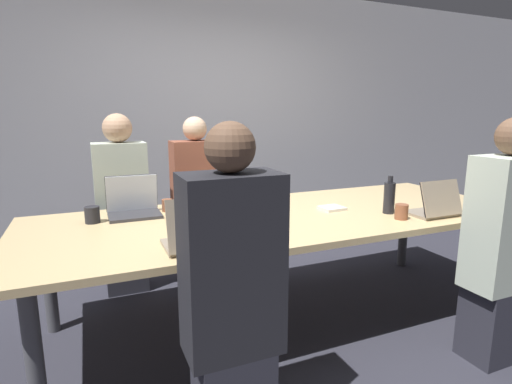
% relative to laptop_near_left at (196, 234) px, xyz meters
% --- Properties ---
extents(ground_plane, '(24.00, 24.00, 0.00)m').
position_rel_laptop_near_left_xyz_m(ground_plane, '(0.73, 0.45, -0.84)').
color(ground_plane, '#2D2D38').
extents(curtain_wall, '(12.00, 0.06, 2.80)m').
position_rel_laptop_near_left_xyz_m(curtain_wall, '(0.73, 2.51, 0.56)').
color(curtain_wall, '#ADADB2').
rests_on(curtain_wall, ground_plane).
extents(conference_table, '(3.35, 1.25, 0.76)m').
position_rel_laptop_near_left_xyz_m(conference_table, '(0.73, 0.45, -0.14)').
color(conference_table, '#D6B77F').
rests_on(conference_table, ground_plane).
extents(laptop_near_left, '(0.31, 0.27, 0.28)m').
position_rel_laptop_near_left_xyz_m(laptop_near_left, '(0.00, 0.00, 0.00)').
color(laptop_near_left, gray).
rests_on(laptop_near_left, conference_table).
extents(person_near_left, '(0.40, 0.24, 1.41)m').
position_rel_laptop_near_left_xyz_m(person_near_left, '(0.03, -0.44, -0.15)').
color(person_near_left, '#2D2D38').
rests_on(person_near_left, ground_plane).
extents(cup_near_left, '(0.09, 0.09, 0.08)m').
position_rel_laptop_near_left_xyz_m(cup_near_left, '(0.24, 0.03, -0.04)').
color(cup_near_left, brown).
rests_on(cup_near_left, conference_table).
extents(laptop_far_midleft, '(0.36, 0.24, 0.24)m').
position_rel_laptop_near_left_xyz_m(laptop_far_midleft, '(0.28, 0.91, -0.01)').
color(laptop_far_midleft, '#B7B7BC').
rests_on(laptop_far_midleft, conference_table).
extents(person_far_midleft, '(0.40, 0.24, 1.41)m').
position_rel_laptop_near_left_xyz_m(person_far_midleft, '(0.35, 1.34, -0.16)').
color(person_far_midleft, '#2D2D38').
rests_on(person_far_midleft, ground_plane).
extents(cup_far_midleft, '(0.07, 0.07, 0.08)m').
position_rel_laptop_near_left_xyz_m(cup_far_midleft, '(0.01, 0.85, -0.04)').
color(cup_far_midleft, brown).
rests_on(cup_far_midleft, conference_table).
extents(laptop_far_left, '(0.34, 0.26, 0.27)m').
position_rel_laptop_near_left_xyz_m(laptop_far_left, '(-0.21, 0.84, -0.00)').
color(laptop_far_left, '#333338').
rests_on(laptop_far_left, conference_table).
extents(person_far_left, '(0.40, 0.24, 1.43)m').
position_rel_laptop_near_left_xyz_m(person_far_left, '(-0.24, 1.37, -0.14)').
color(person_far_left, '#2D2D38').
rests_on(person_far_left, ground_plane).
extents(cup_far_left, '(0.09, 0.09, 0.10)m').
position_rel_laptop_near_left_xyz_m(cup_far_left, '(-0.47, 0.74, -0.03)').
color(cup_far_left, '#232328').
rests_on(cup_far_left, conference_table).
extents(bottle_far_left, '(0.07, 0.07, 0.23)m').
position_rel_laptop_near_left_xyz_m(bottle_far_left, '(0.08, 0.64, 0.02)').
color(bottle_far_left, '#ADD1E0').
rests_on(bottle_far_left, conference_table).
extents(laptop_near_right, '(0.31, 0.24, 0.24)m').
position_rel_laptop_near_left_xyz_m(laptop_near_right, '(1.63, 0.02, -0.01)').
color(laptop_near_right, gray).
rests_on(laptop_near_right, conference_table).
extents(person_near_right, '(0.40, 0.24, 1.42)m').
position_rel_laptop_near_left_xyz_m(person_near_right, '(1.66, -0.45, -0.15)').
color(person_near_right, '#2D2D38').
rests_on(person_near_right, ground_plane).
extents(cup_near_right, '(0.08, 0.08, 0.10)m').
position_rel_laptop_near_left_xyz_m(cup_near_right, '(1.37, 0.05, -0.03)').
color(cup_near_right, brown).
rests_on(cup_near_right, conference_table).
extents(bottle_near_right, '(0.08, 0.08, 0.26)m').
position_rel_laptop_near_left_xyz_m(bottle_near_right, '(1.40, 0.20, 0.03)').
color(bottle_near_right, black).
rests_on(bottle_near_right, conference_table).
extents(stapler, '(0.10, 0.16, 0.05)m').
position_rel_laptop_near_left_xyz_m(stapler, '(0.67, 0.41, -0.05)').
color(stapler, black).
rests_on(stapler, conference_table).
extents(notebook, '(0.17, 0.16, 0.02)m').
position_rel_laptop_near_left_xyz_m(notebook, '(1.11, 0.44, -0.07)').
color(notebook, silver).
rests_on(notebook, conference_table).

